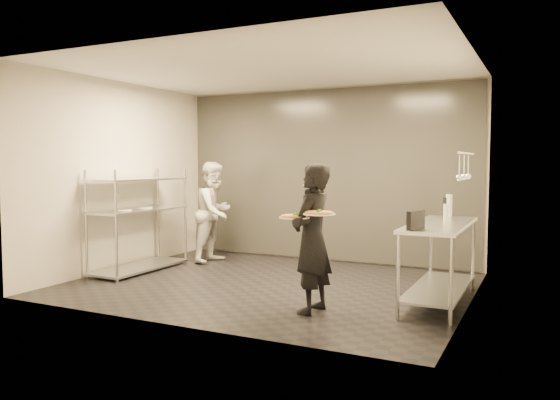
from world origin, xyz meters
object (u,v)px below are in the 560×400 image
at_px(pizza_plate_near, 294,217).
at_px(bottle_green, 449,205).
at_px(pos_monitor, 416,220).
at_px(pass_rack, 139,219).
at_px(waiter, 312,238).
at_px(pizza_plate_far, 319,213).
at_px(bottle_clear, 446,212).
at_px(chef, 215,212).
at_px(bottle_dark, 446,207).
at_px(salad_plate, 315,183).
at_px(prep_counter, 440,249).

xyz_separation_m(pizza_plate_near, bottle_green, (1.25, 1.95, 0.02)).
bearing_deg(pos_monitor, pizza_plate_near, -140.32).
distance_m(pass_rack, waiter, 3.32).
distance_m(pizza_plate_far, bottle_green, 2.21).
bearing_deg(waiter, pizza_plate_far, 41.15).
relative_size(bottle_green, bottle_clear, 1.46).
height_order(pizza_plate_far, pos_monitor, pizza_plate_far).
relative_size(chef, bottle_dark, 6.68).
bearing_deg(pass_rack, salad_plate, -11.29).
xyz_separation_m(prep_counter, pizza_plate_near, (-1.28, -1.15, 0.41)).
distance_m(waiter, pizza_plate_far, 0.42).
bearing_deg(pass_rack, waiter, -16.84).
height_order(prep_counter, bottle_clear, bottle_clear).
bearing_deg(pizza_plate_near, bottle_clear, 49.29).
bearing_deg(waiter, prep_counter, 134.45).
distance_m(pizza_plate_near, bottle_green, 2.32).
bearing_deg(prep_counter, bottle_clear, 89.43).
bearing_deg(bottle_clear, bottle_dark, 99.55).
bearing_deg(bottle_dark, prep_counter, -84.69).
height_order(pass_rack, bottle_dark, pass_rack).
height_order(waiter, salad_plate, waiter).
relative_size(pass_rack, chef, 1.00).
relative_size(pizza_plate_near, bottle_dark, 1.33).
xyz_separation_m(prep_counter, bottle_clear, (0.00, 0.34, 0.39)).
bearing_deg(salad_plate, bottle_dark, 49.69).
bearing_deg(pizza_plate_near, prep_counter, 42.02).
height_order(chef, bottle_dark, chef).
xyz_separation_m(pass_rack, chef, (0.61, 1.10, 0.03)).
bearing_deg(waiter, bottle_dark, 153.13).
bearing_deg(bottle_dark, bottle_clear, -80.45).
bearing_deg(bottle_dark, waiter, -121.55).
bearing_deg(bottle_green, pizza_plate_near, -122.54).
bearing_deg(chef, salad_plate, -123.70).
height_order(salad_plate, bottle_dark, salad_plate).
relative_size(salad_plate, pos_monitor, 1.03).
distance_m(prep_counter, bottle_clear, 0.52).
height_order(waiter, chef, chef).
height_order(chef, pizza_plate_far, chef).
bearing_deg(bottle_dark, pass_rack, -169.32).
distance_m(chef, pizza_plate_near, 3.33).
xyz_separation_m(pizza_plate_near, bottle_dark, (1.20, 1.95, 0.00)).
height_order(pizza_plate_near, pos_monitor, pos_monitor).
distance_m(chef, bottle_dark, 3.67).
xyz_separation_m(waiter, chef, (-2.57, 2.06, 0.01)).
height_order(waiter, pizza_plate_far, waiter).
bearing_deg(bottle_clear, pizza_plate_far, -122.65).
distance_m(chef, pizza_plate_far, 3.59).
relative_size(waiter, chef, 0.99).
xyz_separation_m(salad_plate, bottle_clear, (1.28, 0.95, -0.35)).
bearing_deg(chef, bottle_dark, -93.45).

